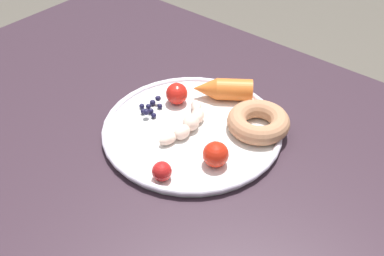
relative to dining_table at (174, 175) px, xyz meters
name	(u,v)px	position (x,y,z in m)	size (l,w,h in m)	color
dining_table	(174,175)	(0.00, 0.00, 0.00)	(1.27, 0.87, 0.71)	#35242E
plate	(192,129)	(-0.01, -0.05, 0.08)	(0.33, 0.33, 0.02)	white
banana	(188,123)	(0.00, -0.04, 0.10)	(0.07, 0.14, 0.03)	beige
carrot_orange	(222,89)	(0.01, -0.16, 0.11)	(0.12, 0.10, 0.04)	orange
donut	(258,122)	(-0.10, -0.12, 0.11)	(0.11, 0.11, 0.03)	tan
blueberry_pile	(151,107)	(0.09, -0.04, 0.10)	(0.05, 0.06, 0.02)	#191638
tomato_near	(162,171)	(-0.05, 0.08, 0.10)	(0.03, 0.03, 0.03)	red
tomato_mid	(177,94)	(0.07, -0.09, 0.11)	(0.04, 0.04, 0.04)	red
tomato_far	(214,156)	(-0.10, 0.00, 0.11)	(0.04, 0.04, 0.04)	red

